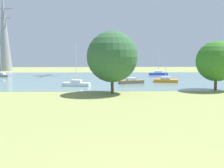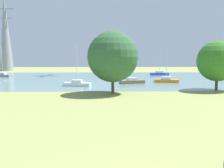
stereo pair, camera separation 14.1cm
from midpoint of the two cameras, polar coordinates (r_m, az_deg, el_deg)
ground_plane at (r=32.32m, az=1.33°, el=-3.63°), size 160.00×160.00×0.00m
water_surface at (r=60.06m, az=0.15°, el=1.15°), size 140.00×40.00×0.02m
sailboat_blue at (r=71.61m, az=10.29°, el=2.29°), size 4.92×1.93×6.91m
sailboat_white at (r=46.97m, az=-7.48°, el=0.11°), size 4.99×2.33×7.41m
sailboat_orange at (r=53.77m, az=11.79°, el=0.83°), size 5.01×2.52×5.96m
sailboat_brown at (r=50.83m, az=4.45°, el=0.62°), size 5.03×2.80×5.66m
sailboat_gray at (r=70.65m, az=-22.55°, el=1.84°), size 5.03×2.88×7.70m
tree_mid_shore at (r=37.78m, az=0.28°, el=5.93°), size 7.33×7.33×8.96m
tree_west_near at (r=44.31m, az=21.96°, el=4.62°), size 6.34×6.34×7.75m
electricity_pylon at (r=95.15m, az=-22.05°, el=10.33°), size 6.40×4.40×25.30m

